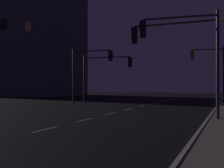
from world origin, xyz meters
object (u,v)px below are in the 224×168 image
(traffic_light_mid_right, at_px, (209,64))
(traffic_light_near_left, at_px, (182,43))
(traffic_light_near_right, at_px, (177,46))
(traffic_light_far_center, at_px, (90,65))
(building_distant, at_px, (23,7))
(traffic_light_far_right, at_px, (106,69))

(traffic_light_mid_right, distance_m, traffic_light_near_left, 16.13)
(traffic_light_mid_right, height_order, traffic_light_near_right, traffic_light_mid_right)
(traffic_light_far_center, bearing_deg, building_distant, 137.15)
(traffic_light_mid_right, relative_size, traffic_light_near_right, 1.00)
(traffic_light_mid_right, relative_size, building_distant, 0.18)
(traffic_light_near_left, height_order, traffic_light_far_center, traffic_light_near_left)
(traffic_light_near_left, height_order, building_distant, building_distant)
(traffic_light_mid_right, height_order, traffic_light_near_left, traffic_light_near_left)
(traffic_light_mid_right, distance_m, traffic_light_near_right, 15.37)
(traffic_light_mid_right, height_order, traffic_light_far_center, traffic_light_mid_right)
(building_distant, bearing_deg, traffic_light_near_left, -43.84)
(traffic_light_far_right, bearing_deg, traffic_light_near_right, -52.81)
(traffic_light_near_right, height_order, building_distant, building_distant)
(traffic_light_near_left, bearing_deg, traffic_light_near_right, 117.31)
(traffic_light_mid_right, xyz_separation_m, traffic_light_near_left, (-0.35, -16.12, 0.16))
(traffic_light_mid_right, xyz_separation_m, traffic_light_far_right, (-9.62, -3.65, -0.49))
(traffic_light_near_right, bearing_deg, traffic_light_near_left, -62.69)
(traffic_light_near_left, distance_m, traffic_light_far_center, 14.41)
(building_distant, bearing_deg, traffic_light_near_right, -43.46)
(traffic_light_far_right, xyz_separation_m, building_distant, (-22.65, 18.18, 12.00))
(traffic_light_far_center, bearing_deg, traffic_light_far_right, 70.36)
(traffic_light_far_center, relative_size, traffic_light_near_right, 0.97)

